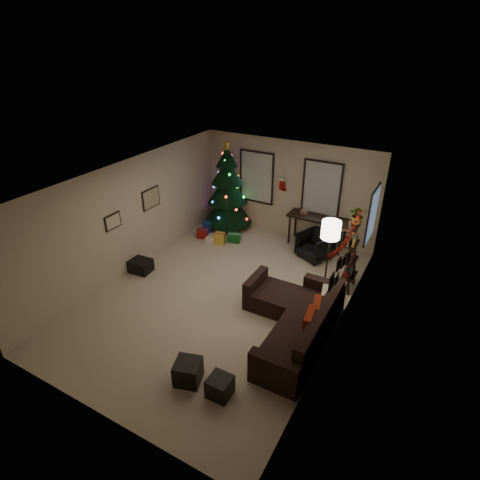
# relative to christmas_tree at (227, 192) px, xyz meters

# --- Properties ---
(floor) EXTENTS (7.00, 7.00, 0.00)m
(floor) POSITION_rel_christmas_tree_xyz_m (1.71, -3.12, -1.08)
(floor) COLOR #C8B397
(floor) RESTS_ON ground
(ceiling) EXTENTS (7.00, 7.00, 0.00)m
(ceiling) POSITION_rel_christmas_tree_xyz_m (1.71, -3.12, 1.62)
(ceiling) COLOR white
(ceiling) RESTS_ON floor
(wall_back) EXTENTS (5.00, 0.00, 5.00)m
(wall_back) POSITION_rel_christmas_tree_xyz_m (1.71, 0.38, 0.27)
(wall_back) COLOR beige
(wall_back) RESTS_ON floor
(wall_front) EXTENTS (5.00, 0.00, 5.00)m
(wall_front) POSITION_rel_christmas_tree_xyz_m (1.71, -6.62, 0.27)
(wall_front) COLOR beige
(wall_front) RESTS_ON floor
(wall_left) EXTENTS (0.00, 7.00, 7.00)m
(wall_left) POSITION_rel_christmas_tree_xyz_m (-0.79, -3.12, 0.27)
(wall_left) COLOR beige
(wall_left) RESTS_ON floor
(wall_right) EXTENTS (0.00, 7.00, 7.00)m
(wall_right) POSITION_rel_christmas_tree_xyz_m (4.21, -3.12, 0.27)
(wall_right) COLOR beige
(wall_right) RESTS_ON floor
(window_back_left) EXTENTS (1.05, 0.06, 1.50)m
(window_back_left) POSITION_rel_christmas_tree_xyz_m (0.76, 0.35, 0.47)
(window_back_left) COLOR #728CB2
(window_back_left) RESTS_ON wall_back
(window_back_right) EXTENTS (1.05, 0.06, 1.50)m
(window_back_right) POSITION_rel_christmas_tree_xyz_m (2.66, 0.35, 0.47)
(window_back_right) COLOR #728CB2
(window_back_right) RESTS_ON wall_back
(window_right_wall) EXTENTS (0.06, 0.90, 1.30)m
(window_right_wall) POSITION_rel_christmas_tree_xyz_m (4.18, -0.57, 0.42)
(window_right_wall) COLOR #728CB2
(window_right_wall) RESTS_ON wall_right
(christmas_tree) EXTENTS (1.41, 1.41, 2.62)m
(christmas_tree) POSITION_rel_christmas_tree_xyz_m (0.00, 0.00, 0.00)
(christmas_tree) COLOR black
(christmas_tree) RESTS_ON floor
(presents) EXTENTS (1.30, 0.89, 0.30)m
(presents) POSITION_rel_christmas_tree_xyz_m (0.15, -0.89, -0.96)
(presents) COLOR silver
(presents) RESTS_ON floor
(sofa) EXTENTS (1.86, 2.71, 0.86)m
(sofa) POSITION_rel_christmas_tree_xyz_m (3.55, -3.45, -0.80)
(sofa) COLOR black
(sofa) RESTS_ON floor
(pillow_red_a) EXTENTS (0.19, 0.50, 0.48)m
(pillow_red_a) POSITION_rel_christmas_tree_xyz_m (3.92, -3.83, -0.44)
(pillow_red_a) COLOR maroon
(pillow_red_a) RESTS_ON sofa
(pillow_red_b) EXTENTS (0.22, 0.48, 0.46)m
(pillow_red_b) POSITION_rel_christmas_tree_xyz_m (3.92, -3.45, -0.44)
(pillow_red_b) COLOR maroon
(pillow_red_b) RESTS_ON sofa
(pillow_cream) EXTENTS (0.20, 0.42, 0.41)m
(pillow_cream) POSITION_rel_christmas_tree_xyz_m (3.92, -2.97, -0.45)
(pillow_cream) COLOR beige
(pillow_cream) RESTS_ON sofa
(ottoman_near) EXTENTS (0.53, 0.53, 0.40)m
(ottoman_near) POSITION_rel_christmas_tree_xyz_m (2.44, -5.43, -0.88)
(ottoman_near) COLOR black
(ottoman_near) RESTS_ON floor
(ottoman_far) EXTENTS (0.37, 0.37, 0.35)m
(ottoman_far) POSITION_rel_christmas_tree_xyz_m (3.05, -5.42, -0.91)
(ottoman_far) COLOR black
(ottoman_far) RESTS_ON floor
(desk) EXTENTS (1.58, 0.57, 0.85)m
(desk) POSITION_rel_christmas_tree_xyz_m (2.72, 0.10, -0.33)
(desk) COLOR black
(desk) RESTS_ON floor
(desk_chair) EXTENTS (0.89, 0.87, 0.71)m
(desk_chair) POSITION_rel_christmas_tree_xyz_m (2.91, -0.55, -0.73)
(desk_chair) COLOR black
(desk_chair) RESTS_ON floor
(bookshelf) EXTENTS (0.30, 0.52, 1.78)m
(bookshelf) POSITION_rel_christmas_tree_xyz_m (4.01, -1.49, -0.22)
(bookshelf) COLOR black
(bookshelf) RESTS_ON floor
(potted_plant) EXTENTS (0.56, 0.50, 0.53)m
(potted_plant) POSITION_rel_christmas_tree_xyz_m (4.01, -1.34, 0.75)
(potted_plant) COLOR #4C4C4C
(potted_plant) RESTS_ON bookshelf
(floor_lamp) EXTENTS (0.39, 0.39, 1.84)m
(floor_lamp) POSITION_rel_christmas_tree_xyz_m (3.66, -2.09, 0.46)
(floor_lamp) COLOR black
(floor_lamp) RESTS_ON floor
(art_map) EXTENTS (0.04, 0.60, 0.50)m
(art_map) POSITION_rel_christmas_tree_xyz_m (-0.77, -2.37, 0.49)
(art_map) COLOR black
(art_map) RESTS_ON wall_left
(art_abstract) EXTENTS (0.04, 0.45, 0.35)m
(art_abstract) POSITION_rel_christmas_tree_xyz_m (-0.77, -3.65, 0.39)
(art_abstract) COLOR black
(art_abstract) RESTS_ON wall_left
(gallery) EXTENTS (0.03, 1.25, 0.54)m
(gallery) POSITION_rel_christmas_tree_xyz_m (4.19, -3.19, 0.49)
(gallery) COLOR black
(gallery) RESTS_ON wall_right
(garland) EXTENTS (0.08, 1.90, 0.30)m
(garland) POSITION_rel_christmas_tree_xyz_m (4.16, -2.97, 0.96)
(garland) COLOR #A5140C
(garland) RESTS_ON wall_right
(stocking_left) EXTENTS (0.20, 0.05, 0.36)m
(stocking_left) POSITION_rel_christmas_tree_xyz_m (1.57, 0.30, 0.42)
(stocking_left) COLOR #990F0C
(stocking_left) RESTS_ON wall_back
(stocking_right) EXTENTS (0.20, 0.05, 0.36)m
(stocking_right) POSITION_rel_christmas_tree_xyz_m (1.90, 0.43, 0.35)
(stocking_right) COLOR #990F0C
(stocking_right) RESTS_ON wall_back
(storage_bin) EXTENTS (0.66, 0.47, 0.31)m
(storage_bin) POSITION_rel_christmas_tree_xyz_m (-0.62, -3.23, -0.93)
(storage_bin) COLOR black
(storage_bin) RESTS_ON floor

